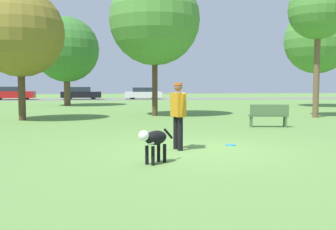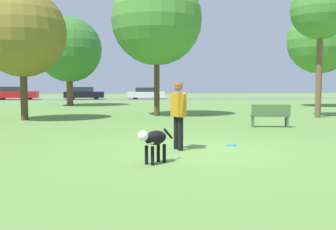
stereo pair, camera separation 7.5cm
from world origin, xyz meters
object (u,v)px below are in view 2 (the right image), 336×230
at_px(tree_near_left, 22,33).
at_px(parked_car_red, 15,93).
at_px(tree_mid_center, 157,20).
at_px(tree_far_right, 320,41).
at_px(park_bench, 270,115).
at_px(person, 178,110).
at_px(dog, 154,139).
at_px(tree_far_left, 69,50).
at_px(parked_car_black, 84,93).
at_px(parked_car_white, 146,93).
at_px(frisbee, 231,145).
at_px(tree_near_right, 321,10).

height_order(tree_near_left, parked_car_red, tree_near_left).
height_order(tree_mid_center, tree_far_right, tree_mid_center).
bearing_deg(tree_mid_center, park_bench, -58.36).
distance_m(person, dog, 1.82).
bearing_deg(park_bench, tree_far_left, -50.77).
xyz_separation_m(dog, tree_near_left, (-4.73, 10.27, 3.29)).
xyz_separation_m(tree_mid_center, parked_car_red, (-12.53, 23.24, -4.07)).
distance_m(tree_mid_center, parked_car_black, 24.04).
height_order(person, parked_car_red, person).
bearing_deg(parked_car_red, tree_far_left, -62.98).
bearing_deg(parked_car_white, tree_far_right, -55.71).
bearing_deg(tree_far_right, person, -126.91).
bearing_deg(frisbee, parked_car_white, 89.60).
height_order(dog, parked_car_black, parked_car_black).
height_order(person, tree_near_right, tree_near_right).
xyz_separation_m(dog, parked_car_black, (-4.14, 34.97, 0.16)).
bearing_deg(frisbee, person, -161.10).
distance_m(dog, tree_far_right, 23.42).
xyz_separation_m(parked_car_red, parked_car_white, (13.67, -0.23, -0.04)).
height_order(dog, tree_near_left, tree_near_left).
xyz_separation_m(frisbee, parked_car_black, (-6.33, 32.87, 0.64)).
relative_size(tree_far_right, park_bench, 4.82).
bearing_deg(park_bench, tree_near_left, -13.28).
distance_m(dog, park_bench, 7.80).
xyz_separation_m(person, frisbee, (1.46, 0.50, -0.94)).
xyz_separation_m(tree_near_left, tree_far_right, (18.28, 8.38, 0.88)).
xyz_separation_m(person, tree_far_right, (12.80, 17.05, 3.71)).
relative_size(frisbee, parked_car_red, 0.06).
height_order(frisbee, tree_mid_center, tree_mid_center).
distance_m(tree_far_left, tree_near_right, 17.94).
bearing_deg(parked_car_red, parked_car_white, -2.88).
xyz_separation_m(parked_car_red, park_bench, (16.11, -29.05, -0.22)).
distance_m(person, parked_car_black, 33.73).
bearing_deg(dog, frisbee, 179.38).
xyz_separation_m(tree_near_right, parked_car_black, (-12.92, 25.04, -4.39)).
distance_m(person, tree_far_right, 21.64).
relative_size(frisbee, parked_car_black, 0.06).
distance_m(dog, parked_car_red, 36.91).
relative_size(frisbee, tree_near_left, 0.05).
bearing_deg(person, tree_far_right, 129.12).
bearing_deg(tree_near_left, tree_near_right, -1.43).
bearing_deg(dog, tree_far_left, -123.72).
bearing_deg(frisbee, park_bench, 56.34).
relative_size(tree_mid_center, parked_car_black, 1.66).
bearing_deg(tree_near_left, frisbee, -49.69).
relative_size(tree_near_right, tree_mid_center, 0.93).
relative_size(tree_near_left, park_bench, 3.92).
xyz_separation_m(person, parked_car_red, (-11.98, 33.55, -0.28)).
bearing_deg(park_bench, dog, 61.61).
distance_m(dog, parked_car_white, 35.01).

